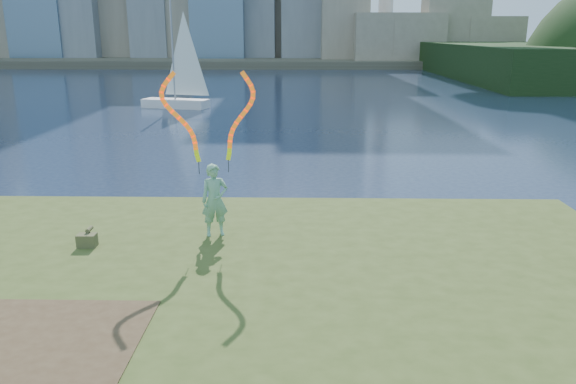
{
  "coord_description": "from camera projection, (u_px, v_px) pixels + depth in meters",
  "views": [
    {
      "loc": [
        1.84,
        -10.61,
        5.36
      ],
      "look_at": [
        1.59,
        1.0,
        2.06
      ],
      "focal_mm": 35.0,
      "sensor_mm": 36.0,
      "label": 1
    }
  ],
  "objects": [
    {
      "name": "far_shore",
      "position": [
        291.0,
        59.0,
        102.89
      ],
      "size": [
        320.0,
        40.0,
        1.2
      ],
      "primitive_type": "cube",
      "color": "#494435",
      "rests_on": "ground"
    },
    {
      "name": "grassy_knoll",
      "position": [
        189.0,
        343.0,
        9.41
      ],
      "size": [
        20.0,
        18.0,
        0.8
      ],
      "color": "#3B4C1B",
      "rests_on": "ground"
    },
    {
      "name": "dirt_patch",
      "position": [
        31.0,
        346.0,
        8.46
      ],
      "size": [
        3.2,
        3.0,
        0.02
      ],
      "primitive_type": "cube",
      "color": "#47331E",
      "rests_on": "grassy_knoll"
    },
    {
      "name": "woman_with_ribbons",
      "position": [
        214.0,
        176.0,
        12.8
      ],
      "size": [
        1.99,
        0.72,
        4.07
      ],
      "rotation": [
        0.0,
        0.0,
        0.3
      ],
      "color": "#1C743D",
      "rests_on": "grassy_knoll"
    },
    {
      "name": "ground",
      "position": [
        211.0,
        299.0,
        11.71
      ],
      "size": [
        320.0,
        320.0,
        0.0
      ],
      "primitive_type": "plane",
      "color": "#1A2742",
      "rests_on": "ground"
    },
    {
      "name": "canvas_bag",
      "position": [
        87.0,
        240.0,
        12.39
      ],
      "size": [
        0.41,
        0.47,
        0.39
      ],
      "rotation": [
        0.0,
        0.0,
        0.02
      ],
      "color": "brown",
      "rests_on": "grassy_knoll"
    },
    {
      "name": "sailboat",
      "position": [
        178.0,
        89.0,
        41.07
      ],
      "size": [
        5.2,
        2.78,
        7.84
      ],
      "rotation": [
        0.0,
        0.0,
        -0.27
      ],
      "color": "white",
      "rests_on": "ground"
    }
  ]
}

